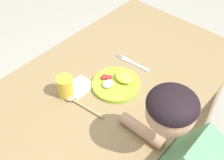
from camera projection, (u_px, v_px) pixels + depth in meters
name	position (u px, v px, depth m)	size (l,w,h in m)	color
ground_plane	(111.00, 160.00, 1.93)	(8.00, 8.00, 0.00)	#A9A593
dining_table	(110.00, 102.00, 1.50)	(1.40, 0.83, 0.76)	#94784C
plate	(117.00, 83.00, 1.36)	(0.23, 0.23, 0.05)	#96C730
fork	(133.00, 63.00, 1.48)	(0.03, 0.21, 0.01)	silver
spoon	(77.00, 102.00, 1.29)	(0.05, 0.22, 0.02)	tan
drinking_cup	(65.00, 86.00, 1.30)	(0.08, 0.08, 0.10)	gold
napkin	(79.00, 87.00, 1.36)	(0.13, 0.10, 0.00)	white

